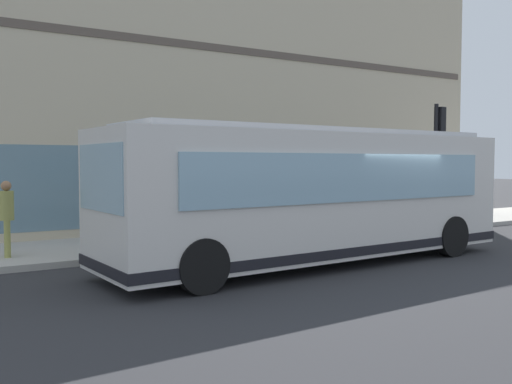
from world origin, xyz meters
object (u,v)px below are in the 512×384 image
at_px(city_bus_nearside, 315,196).
at_px(traffic_light_near_corner, 438,141).
at_px(fire_hydrant, 389,213).
at_px(pedestrian_near_hydrant, 176,203).
at_px(pedestrian_by_light_pole, 7,213).
at_px(pedestrian_walking_along_curb, 138,202).

distance_m(city_bus_nearside, traffic_light_near_corner, 8.20).
bearing_deg(fire_hydrant, pedestrian_near_hydrant, 90.68).
bearing_deg(pedestrian_by_light_pole, pedestrian_walking_along_curb, -65.01).
height_order(traffic_light_near_corner, pedestrian_near_hydrant, traffic_light_near_corner).
xyz_separation_m(city_bus_nearside, traffic_light_near_corner, (2.88, -7.54, 1.48)).
height_order(fire_hydrant, pedestrian_walking_along_curb, pedestrian_walking_along_curb).
xyz_separation_m(pedestrian_walking_along_curb, pedestrian_near_hydrant, (-1.21, -0.66, 0.04)).
distance_m(traffic_light_near_corner, fire_hydrant, 3.02).
distance_m(traffic_light_near_corner, pedestrian_near_hydrant, 9.37).
xyz_separation_m(traffic_light_near_corner, pedestrian_by_light_pole, (0.85, 13.51, -1.87)).
distance_m(fire_hydrant, pedestrian_walking_along_curb, 9.08).
relative_size(traffic_light_near_corner, pedestrian_by_light_pole, 2.37).
distance_m(traffic_light_near_corner, pedestrian_walking_along_curb, 10.25).
relative_size(traffic_light_near_corner, fire_hydrant, 5.59).
height_order(city_bus_nearside, pedestrian_by_light_pole, city_bus_nearside).
relative_size(fire_hydrant, pedestrian_walking_along_curb, 0.42).
xyz_separation_m(city_bus_nearside, pedestrian_near_hydrant, (4.28, 1.54, -0.36)).
bearing_deg(pedestrian_by_light_pole, city_bus_nearside, -122.00).
height_order(fire_hydrant, pedestrian_by_light_pole, pedestrian_by_light_pole).
bearing_deg(fire_hydrant, city_bus_nearside, 122.83).
bearing_deg(city_bus_nearside, pedestrian_by_light_pole, 58.00).
bearing_deg(pedestrian_walking_along_curb, pedestrian_by_light_pole, 114.99).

